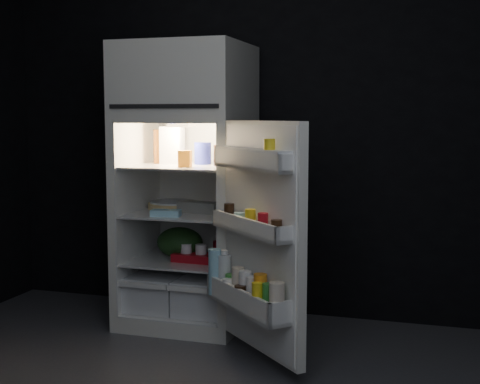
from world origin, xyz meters
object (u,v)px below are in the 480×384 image
(fridge_door, at_px, (257,242))
(egg_carton, at_px, (199,207))
(yogurt_tray, at_px, (195,258))
(milk_jug, at_px, (172,145))
(refrigerator, at_px, (188,176))

(fridge_door, bearing_deg, egg_carton, 132.89)
(yogurt_tray, bearing_deg, milk_jug, 146.83)
(milk_jug, distance_m, egg_carton, 0.45)
(fridge_door, bearing_deg, yogurt_tray, 136.42)
(egg_carton, height_order, yogurt_tray, egg_carton)
(egg_carton, bearing_deg, yogurt_tray, -85.31)
(yogurt_tray, bearing_deg, egg_carton, 86.46)
(refrigerator, xyz_separation_m, milk_jug, (-0.12, 0.04, 0.19))
(fridge_door, distance_m, yogurt_tray, 0.80)
(refrigerator, height_order, egg_carton, refrigerator)
(fridge_door, xyz_separation_m, egg_carton, (-0.55, 0.59, 0.09))
(egg_carton, bearing_deg, milk_jug, 167.96)
(fridge_door, height_order, yogurt_tray, fridge_door)
(refrigerator, height_order, milk_jug, refrigerator)
(refrigerator, bearing_deg, yogurt_tray, -51.47)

